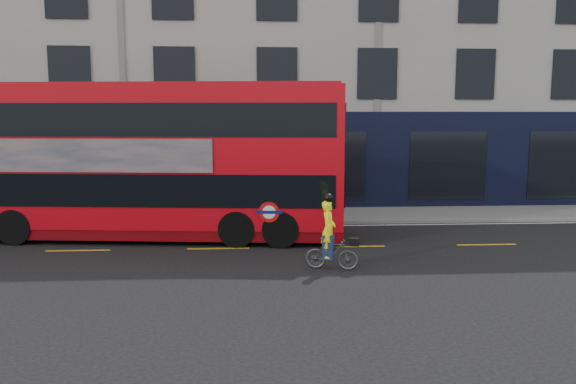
{
  "coord_description": "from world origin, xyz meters",
  "views": [
    {
      "loc": [
        5.04,
        -14.53,
        3.82
      ],
      "look_at": [
        6.04,
        1.64,
        1.63
      ],
      "focal_mm": 35.0,
      "sensor_mm": 36.0,
      "label": 1
    }
  ],
  "objects": [
    {
      "name": "lane_dashes",
      "position": [
        0.0,
        1.5,
        0.0
      ],
      "size": [
        58.0,
        0.12,
        0.01
      ],
      "primitive_type": null,
      "color": "#BF9416",
      "rests_on": "ground"
    },
    {
      "name": "cyclist",
      "position": [
        6.95,
        -0.91,
        0.66
      ],
      "size": [
        1.38,
        0.71,
        1.93
      ],
      "rotation": [
        0.0,
        0.0,
        -0.27
      ],
      "color": "#484A4E",
      "rests_on": "ground"
    },
    {
      "name": "building_terrace",
      "position": [
        0.0,
        12.94,
        7.49
      ],
      "size": [
        50.0,
        10.07,
        15.0
      ],
      "color": "#A5A39B",
      "rests_on": "ground"
    },
    {
      "name": "road_edge_line",
      "position": [
        0.0,
        4.7,
        0.0
      ],
      "size": [
        58.0,
        0.1,
        0.01
      ],
      "primitive_type": "cube",
      "color": "silver",
      "rests_on": "ground"
    },
    {
      "name": "ground",
      "position": [
        0.0,
        0.0,
        0.0
      ],
      "size": [
        120.0,
        120.0,
        0.0
      ],
      "primitive_type": "plane",
      "color": "black",
      "rests_on": "ground"
    },
    {
      "name": "kerb",
      "position": [
        0.0,
        5.0,
        0.07
      ],
      "size": [
        60.0,
        0.12,
        0.13
      ],
      "primitive_type": "cube",
      "color": "gray",
      "rests_on": "ground"
    },
    {
      "name": "bus",
      "position": [
        1.93,
        3.18,
        2.46
      ],
      "size": [
        12.11,
        3.96,
        4.8
      ],
      "rotation": [
        0.0,
        0.0,
        -0.11
      ],
      "color": "red",
      "rests_on": "ground"
    },
    {
      "name": "pavement",
      "position": [
        0.0,
        6.5,
        0.06
      ],
      "size": [
        60.0,
        3.0,
        0.12
      ],
      "primitive_type": "cube",
      "color": "slate",
      "rests_on": "ground"
    }
  ]
}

